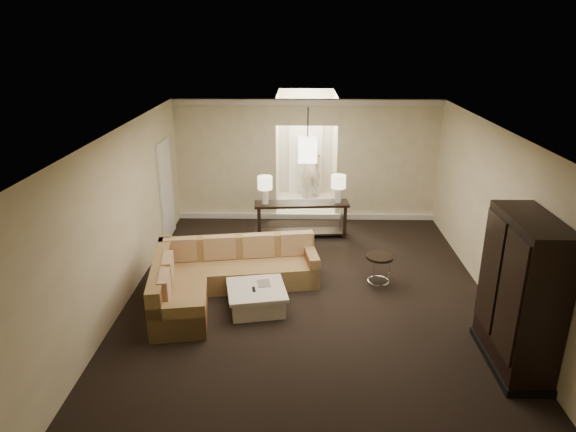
{
  "coord_description": "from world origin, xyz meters",
  "views": [
    {
      "loc": [
        -0.17,
        -7.49,
        4.26
      ],
      "look_at": [
        -0.36,
        1.2,
        1.07
      ],
      "focal_mm": 32.0,
      "sensor_mm": 36.0,
      "label": 1
    }
  ],
  "objects_px": {
    "coffee_table": "(257,298)",
    "drink_table": "(379,265)",
    "armoire": "(520,297)",
    "console_table": "(302,217)",
    "sectional_sofa": "(220,276)",
    "person": "(310,164)"
  },
  "relations": [
    {
      "from": "armoire",
      "to": "person",
      "type": "relative_size",
      "value": 1.15
    },
    {
      "from": "drink_table",
      "to": "sectional_sofa",
      "type": "bearing_deg",
      "value": -173.41
    },
    {
      "from": "coffee_table",
      "to": "person",
      "type": "distance_m",
      "value": 5.95
    },
    {
      "from": "armoire",
      "to": "person",
      "type": "bearing_deg",
      "value": 109.65
    },
    {
      "from": "coffee_table",
      "to": "person",
      "type": "relative_size",
      "value": 0.59
    },
    {
      "from": "drink_table",
      "to": "person",
      "type": "bearing_deg",
      "value": 102.39
    },
    {
      "from": "console_table",
      "to": "drink_table",
      "type": "xyz_separation_m",
      "value": [
        1.34,
        -2.26,
        -0.04
      ]
    },
    {
      "from": "armoire",
      "to": "console_table",
      "type": "bearing_deg",
      "value": 122.4
    },
    {
      "from": "console_table",
      "to": "armoire",
      "type": "xyz_separation_m",
      "value": [
        2.8,
        -4.41,
        0.54
      ]
    },
    {
      "from": "console_table",
      "to": "armoire",
      "type": "distance_m",
      "value": 5.25
    },
    {
      "from": "armoire",
      "to": "drink_table",
      "type": "relative_size",
      "value": 3.58
    },
    {
      "from": "person",
      "to": "drink_table",
      "type": "bearing_deg",
      "value": 80.19
    },
    {
      "from": "console_table",
      "to": "person",
      "type": "xyz_separation_m",
      "value": [
        0.23,
        2.77,
        0.45
      ]
    },
    {
      "from": "console_table",
      "to": "sectional_sofa",
      "type": "bearing_deg",
      "value": -122.63
    },
    {
      "from": "console_table",
      "to": "armoire",
      "type": "height_order",
      "value": "armoire"
    },
    {
      "from": "sectional_sofa",
      "to": "console_table",
      "type": "xyz_separation_m",
      "value": [
        1.38,
        2.57,
        0.13
      ]
    },
    {
      "from": "sectional_sofa",
      "to": "armoire",
      "type": "distance_m",
      "value": 4.61
    },
    {
      "from": "sectional_sofa",
      "to": "coffee_table",
      "type": "distance_m",
      "value": 0.82
    },
    {
      "from": "armoire",
      "to": "drink_table",
      "type": "height_order",
      "value": "armoire"
    },
    {
      "from": "drink_table",
      "to": "console_table",
      "type": "bearing_deg",
      "value": 120.69
    },
    {
      "from": "coffee_table",
      "to": "drink_table",
      "type": "bearing_deg",
      "value": 21.12
    },
    {
      "from": "coffee_table",
      "to": "armoire",
      "type": "relative_size",
      "value": 0.51
    }
  ]
}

